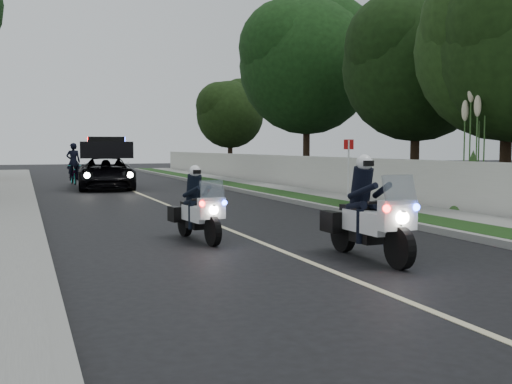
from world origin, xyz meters
TOP-DOWN VIEW (x-y plane):
  - ground at (0.00, 0.00)m, footprint 120.00×120.00m
  - curb_right at (4.10, 10.00)m, footprint 0.20×60.00m
  - grass_verge at (4.80, 10.00)m, footprint 1.20×60.00m
  - sidewalk_right at (6.10, 10.00)m, footprint 1.40×60.00m
  - property_wall at (7.10, 10.00)m, footprint 0.22×60.00m
  - curb_left at (-4.10, 10.00)m, footprint 0.20×60.00m
  - lane_marking at (0.00, 10.00)m, footprint 0.12×50.00m
  - police_moto_left at (-1.11, 2.25)m, footprint 0.84×1.87m
  - police_moto_right at (1.03, -0.79)m, footprint 0.78×2.11m
  - police_suv at (-0.91, 18.32)m, footprint 2.86×5.36m
  - bicycle at (-2.01, 22.53)m, footprint 0.76×1.92m
  - cyclist at (-2.01, 22.53)m, footprint 0.70×0.48m
  - sign_post at (6.00, 8.68)m, footprint 0.43×0.43m
  - pampas_far at (7.60, 4.38)m, footprint 1.70×1.70m
  - tree_right_b at (9.89, 5.59)m, footprint 7.46×7.46m
  - tree_right_c at (10.25, 10.88)m, footprint 6.69×6.69m
  - tree_right_d at (9.67, 19.66)m, footprint 7.44×7.44m
  - tree_right_e at (10.09, 33.69)m, footprint 6.04×6.04m

SIDE VIEW (x-z plane):
  - ground at x=0.00m, z-range 0.00..0.00m
  - police_moto_left at x=-1.11m, z-range -0.77..0.77m
  - police_moto_right at x=1.03m, z-range -0.89..0.89m
  - police_suv at x=-0.91m, z-range -1.25..1.25m
  - bicycle at x=-2.01m, z-range -0.49..0.49m
  - cyclist at x=-2.01m, z-range -0.95..0.95m
  - sign_post at x=6.00m, z-range -1.11..1.11m
  - pampas_far at x=7.60m, z-range -2.01..2.01m
  - tree_right_b at x=9.89m, z-range -4.81..4.81m
  - tree_right_c at x=10.25m, z-range -4.90..4.90m
  - tree_right_d at x=9.67m, z-range -5.91..5.91m
  - tree_right_e at x=10.09m, z-range -4.17..4.17m
  - lane_marking at x=0.00m, z-range 0.00..0.01m
  - curb_right at x=4.10m, z-range 0.00..0.15m
  - curb_left at x=-4.10m, z-range 0.00..0.15m
  - grass_verge at x=4.80m, z-range 0.00..0.16m
  - sidewalk_right at x=6.10m, z-range 0.00..0.16m
  - property_wall at x=7.10m, z-range 0.00..1.50m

